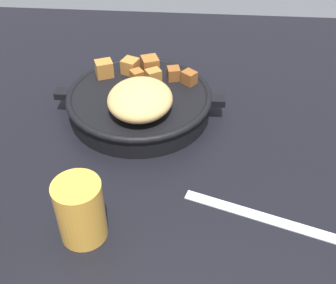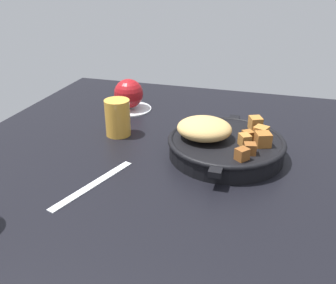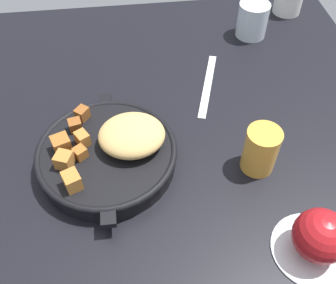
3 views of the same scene
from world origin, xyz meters
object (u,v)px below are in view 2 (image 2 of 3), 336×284
red_apple (129,94)px  juice_glass_amber (118,118)px  butter_knife (93,184)px  cast_iron_skillet (224,143)px

red_apple → juice_glass_amber: (-17.11, -4.05, -0.30)cm
butter_knife → cast_iron_skillet: bearing=-31.1°
cast_iron_skillet → butter_knife: cast_iron_skillet is taller
cast_iron_skillet → red_apple: 36.93cm
red_apple → butter_knife: 41.05cm
cast_iron_skillet → butter_knife: 28.83cm
red_apple → butter_knife: red_apple is taller
red_apple → butter_knife: (-39.87, -8.67, -4.55)cm
juice_glass_amber → cast_iron_skillet: bearing=-98.5°
butter_knife → juice_glass_amber: bearing=29.4°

